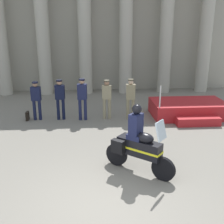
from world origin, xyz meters
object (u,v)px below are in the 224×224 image
Objects in this scene: officer_in_row_2 at (82,96)px; officer_in_row_4 at (131,96)px; officer_in_row_1 at (60,96)px; officer_in_row_0 at (36,98)px; motorcycle_with_rider at (137,144)px; reviewing_stand at (189,109)px; officer_in_row_3 at (107,96)px; briefcase_on_ground at (28,116)px.

officer_in_row_2 is 1.02× the size of officer_in_row_4.
officer_in_row_2 reaches higher than officer_in_row_1.
officer_in_row_0 is at bearing 5.49° from officer_in_row_1.
motorcycle_with_rider reaches higher than officer_in_row_4.
officer_in_row_0 reaches higher than reviewing_stand.
officer_in_row_2 is 1.03m from officer_in_row_3.
officer_in_row_2 is at bearing -177.54° from officer_in_row_0.
officer_in_row_0 is 0.89m from briefcase_on_ground.
officer_in_row_4 reaches higher than officer_in_row_1.
motorcycle_with_rider reaches higher than briefcase_on_ground.
briefcase_on_ground is (-4.34, 0.15, -0.83)m from officer_in_row_4.
officer_in_row_1 is 1.63m from briefcase_on_ground.
officer_in_row_0 is 0.96× the size of officer_in_row_1.
motorcycle_with_rider is (-0.45, -4.48, -0.22)m from officer_in_row_4.
officer_in_row_4 reaches higher than reviewing_stand.
officer_in_row_3 is at bearing -173.75° from officer_in_row_0.
motorcycle_with_rider is (0.54, -4.59, -0.19)m from officer_in_row_3.
officer_in_row_2 reaches higher than reviewing_stand.
officer_in_row_1 reaches higher than officer_in_row_0.
motorcycle_with_rider is at bearing 134.13° from officer_in_row_0.
officer_in_row_1 is at bearing -0.74° from briefcase_on_ground.
reviewing_stand is 6.94m from briefcase_on_ground.
officer_in_row_3 is 0.97× the size of officer_in_row_4.
officer_in_row_0 is at bearing 6.25° from officer_in_row_3.
officer_in_row_4 is at bearing -1.97° from briefcase_on_ground.
briefcase_on_ground is (-2.33, 0.15, -0.86)m from officer_in_row_2.
officer_in_row_3 is at bearing 1.04° from officer_in_row_4.
officer_in_row_3 is 0.88× the size of motorcycle_with_rider.
motorcycle_with_rider is (3.48, -4.64, -0.17)m from officer_in_row_0.
officer_in_row_4 is at bearing -175.26° from officer_in_row_1.
motorcycle_with_rider is (2.49, -4.61, -0.21)m from officer_in_row_1.
officer_in_row_2 is at bearing -3.65° from briefcase_on_ground.
motorcycle_with_rider is at bearing 116.55° from officer_in_row_2.
officer_in_row_2 is 2.49m from briefcase_on_ground.
officer_in_row_2 is at bearing -178.35° from reviewing_stand.
motorcycle_with_rider is (1.56, -4.48, -0.24)m from officer_in_row_2.
officer_in_row_2 is (1.91, -0.16, 0.07)m from officer_in_row_0.
reviewing_stand is 1.86× the size of officer_in_row_1.
reviewing_stand reaches higher than briefcase_on_ground.
briefcase_on_ground is at bearing 6.57° from officer_in_row_1.
officer_in_row_3 is at bearing 136.74° from motorcycle_with_rider.
reviewing_stand is 5.54m from motorcycle_with_rider.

